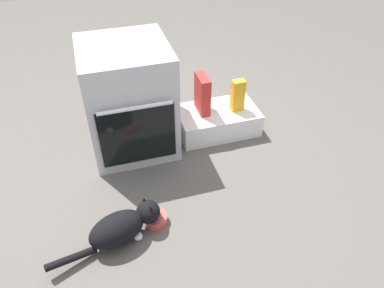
# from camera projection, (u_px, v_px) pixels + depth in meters

# --- Properties ---
(ground) EXTENTS (8.00, 8.00, 0.00)m
(ground) POSITION_uv_depth(u_px,v_px,m) (158.00, 183.00, 2.39)
(ground) COLOR #56514C
(oven) EXTENTS (0.56, 0.62, 0.75)m
(oven) POSITION_uv_depth(u_px,v_px,m) (129.00, 99.00, 2.47)
(oven) COLOR #B7BABF
(oven) RESTS_ON ground
(pantry_cabinet) EXTENTS (0.59, 0.35, 0.18)m
(pantry_cabinet) POSITION_uv_depth(u_px,v_px,m) (217.00, 120.00, 2.77)
(pantry_cabinet) COLOR white
(pantry_cabinet) RESTS_ON ground
(food_bowl) EXTENTS (0.13, 0.13, 0.08)m
(food_bowl) POSITION_uv_depth(u_px,v_px,m) (156.00, 218.00, 2.13)
(food_bowl) COLOR #C64C47
(food_bowl) RESTS_ON ground
(cat) EXTENTS (0.64, 0.27, 0.20)m
(cat) POSITION_uv_depth(u_px,v_px,m) (122.00, 226.00, 1.99)
(cat) COLOR black
(cat) RESTS_ON ground
(juice_carton) EXTENTS (0.09, 0.06, 0.24)m
(juice_carton) POSITION_uv_depth(u_px,v_px,m) (238.00, 95.00, 2.65)
(juice_carton) COLOR orange
(juice_carton) RESTS_ON pantry_cabinet
(cereal_box) EXTENTS (0.07, 0.18, 0.28)m
(cereal_box) POSITION_uv_depth(u_px,v_px,m) (202.00, 94.00, 2.62)
(cereal_box) COLOR #B72D28
(cereal_box) RESTS_ON pantry_cabinet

